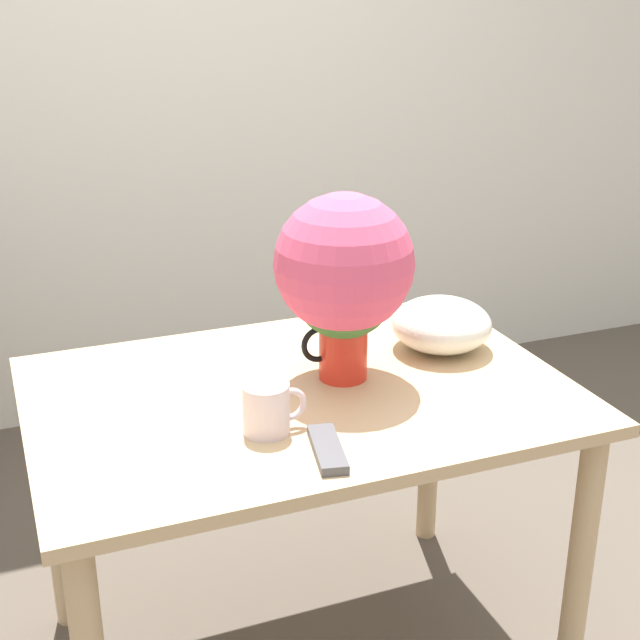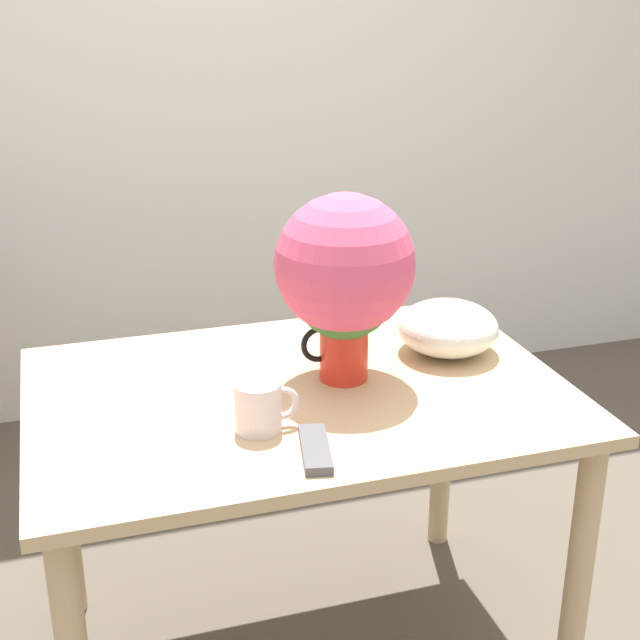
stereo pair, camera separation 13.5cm
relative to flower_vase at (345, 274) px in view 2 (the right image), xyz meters
name	(u,v)px [view 2 (the right image)]	position (x,y,z in m)	size (l,w,h in m)	color
wall_back	(204,76)	(-0.02, 1.58, 0.27)	(8.00, 0.05, 2.60)	silver
table	(299,432)	(-0.12, -0.02, -0.37)	(1.22, 0.85, 0.77)	tan
flower_vase	(345,274)	(0.00, 0.00, 0.00)	(0.32, 0.32, 0.44)	red
coffee_mug	(260,406)	(-0.25, -0.19, -0.20)	(0.14, 0.10, 0.11)	silver
white_bowl	(448,328)	(0.30, 0.07, -0.19)	(0.25, 0.25, 0.13)	silver
remote_control	(315,449)	(-0.17, -0.32, -0.25)	(0.09, 0.18, 0.02)	#4C4C51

